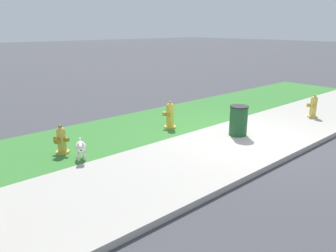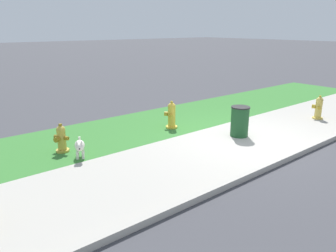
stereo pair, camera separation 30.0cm
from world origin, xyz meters
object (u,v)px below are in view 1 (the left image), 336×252
Objects in this scene: trash_bin at (238,121)px; fire_hydrant_mid_block at (170,115)px; fire_hydrant_across_street at (313,106)px; small_white_dog at (81,148)px; fire_hydrant_far_end at (61,140)px.

fire_hydrant_mid_block is at bearing 117.66° from trash_bin.
fire_hydrant_across_street reaches higher than small_white_dog.
trash_bin is at bearing 143.57° from fire_hydrant_across_street.
fire_hydrant_far_end reaches higher than small_white_dog.
fire_hydrant_mid_block is at bearing -120.86° from fire_hydrant_far_end.
fire_hydrant_across_street is 7.51m from fire_hydrant_far_end.
fire_hydrant_across_street is 3.22m from trash_bin.
fire_hydrant_mid_block is (-4.06, 2.13, 0.02)m from fire_hydrant_across_street.
fire_hydrant_far_end is (-3.09, 0.16, -0.06)m from fire_hydrant_mid_block.
fire_hydrant_across_street is 0.95× the size of fire_hydrant_mid_block.
fire_hydrant_far_end is 4.37m from trash_bin.
small_white_dog is 0.65× the size of trash_bin.
small_white_dog is (0.15, -0.61, -0.04)m from fire_hydrant_far_end.
trash_bin reaches higher than small_white_dog.
small_white_dog is (-7.00, 1.68, -0.08)m from fire_hydrant_across_street.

